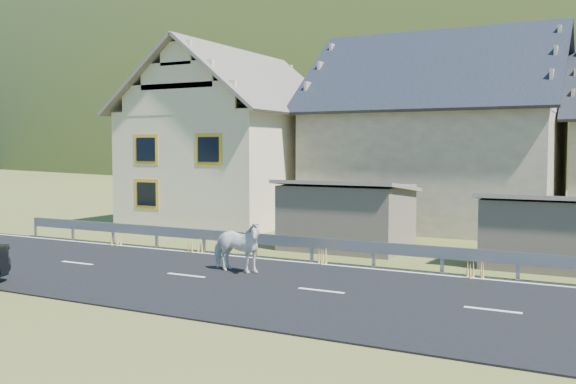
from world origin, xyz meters
The scene contains 10 objects.
ground centered at (0.00, 0.00, 0.00)m, with size 160.00×160.00×0.00m, color #47521A.
road centered at (0.00, 0.00, 0.02)m, with size 60.00×7.00×0.04m, color black.
lane_markings centered at (0.00, 0.00, 0.04)m, with size 60.00×6.60×0.01m, color silver.
guardrail centered at (0.00, 3.68, 0.56)m, with size 28.10×0.09×0.75m.
shed_left centered at (-2.00, 6.50, 1.10)m, with size 4.30×3.30×2.40m, color #726454.
shed_right centered at (4.50, 6.00, 1.00)m, with size 3.80×2.90×2.20m, color #726454.
house_cream centered at (-10.00, 12.00, 4.36)m, with size 7.80×9.80×8.30m.
house_stone_a centered at (-1.00, 15.00, 4.63)m, with size 10.80×9.80×8.90m.
conifer_patch centered at (-55.00, 110.00, 6.00)m, with size 76.00×50.00×28.00m, color black.
horse centered at (-3.04, 1.02, 0.76)m, with size 1.70×0.78×1.44m, color silver.
Camera 1 is at (6.33, -13.87, 3.49)m, focal length 40.00 mm.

